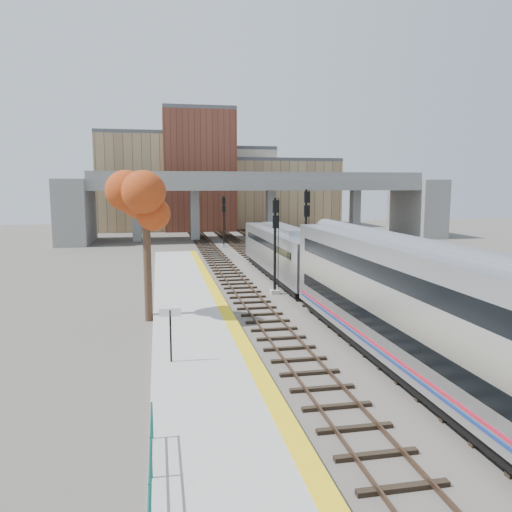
{
  "coord_description": "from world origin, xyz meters",
  "views": [
    {
      "loc": [
        -9.06,
        -25.88,
        7.59
      ],
      "look_at": [
        -2.1,
        9.69,
        2.5
      ],
      "focal_mm": 35.0,
      "sensor_mm": 36.0,
      "label": 1
    }
  ],
  "objects": [
    {
      "name": "signal_mast_near",
      "position": [
        -1.1,
        7.81,
        3.32
      ],
      "size": [
        0.6,
        0.64,
        6.79
      ],
      "color": "#9E9E99",
      "rests_on": "ground"
    },
    {
      "name": "signal_mast_far",
      "position": [
        -1.1,
        35.62,
        3.0
      ],
      "size": [
        0.6,
        0.64,
        6.33
      ],
      "color": "#9E9E99",
      "rests_on": "ground"
    },
    {
      "name": "tree",
      "position": [
        -9.74,
        2.38,
        6.52
      ],
      "size": [
        3.6,
        3.6,
        8.79
      ],
      "color": "#382619",
      "rests_on": "ground"
    },
    {
      "name": "overpass",
      "position": [
        4.92,
        45.0,
        5.81
      ],
      "size": [
        54.0,
        12.0,
        9.5
      ],
      "color": "slate",
      "rests_on": "ground"
    },
    {
      "name": "signal_mast_mid",
      "position": [
        3.0,
        14.01,
        3.69
      ],
      "size": [
        0.6,
        0.64,
        7.33
      ],
      "color": "#9E9E99",
      "rests_on": "ground"
    },
    {
      "name": "platform",
      "position": [
        -7.25,
        0.0,
        0.17
      ],
      "size": [
        4.5,
        60.0,
        0.35
      ],
      "primitive_type": "cube",
      "color": "#9E9E99",
      "rests_on": "ground"
    },
    {
      "name": "car_b",
      "position": [
        13.3,
        28.13,
        0.63
      ],
      "size": [
        1.78,
        3.75,
        1.19
      ],
      "primitive_type": "imported",
      "rotation": [
        0.0,
        0.0,
        -0.15
      ],
      "color": "#99999E",
      "rests_on": "parking_lot"
    },
    {
      "name": "station_sign",
      "position": [
        -8.7,
        -5.63,
        1.98
      ],
      "size": [
        0.9,
        0.14,
        2.27
      ],
      "rotation": [
        0.0,
        0.0,
        -0.1
      ],
      "color": "black",
      "rests_on": "platform"
    },
    {
      "name": "car_a",
      "position": [
        9.01,
        25.25,
        0.57
      ],
      "size": [
        2.27,
        3.35,
        1.06
      ],
      "primitive_type": "imported",
      "rotation": [
        0.0,
        0.0,
        0.36
      ],
      "color": "#99999E",
      "rests_on": "parking_lot"
    },
    {
      "name": "yellow_strip",
      "position": [
        -5.35,
        0.0,
        0.35
      ],
      "size": [
        0.7,
        60.0,
        0.01
      ],
      "primitive_type": "cube",
      "color": "yellow",
      "rests_on": "platform"
    },
    {
      "name": "buildings_far",
      "position": [
        1.26,
        66.57,
        7.88
      ],
      "size": [
        43.0,
        21.0,
        20.6
      ],
      "color": "tan",
      "rests_on": "ground"
    },
    {
      "name": "parking_lot",
      "position": [
        14.0,
        28.0,
        0.02
      ],
      "size": [
        14.0,
        18.0,
        0.04
      ],
      "primitive_type": "cube",
      "color": "black",
      "rests_on": "ground"
    },
    {
      "name": "car_c",
      "position": [
        16.99,
        30.48,
        0.6
      ],
      "size": [
        2.2,
        4.09,
        1.13
      ],
      "primitive_type": "imported",
      "rotation": [
        0.0,
        0.0,
        0.17
      ],
      "color": "#99999E",
      "rests_on": "parking_lot"
    },
    {
      "name": "tracks",
      "position": [
        0.93,
        12.5,
        0.08
      ],
      "size": [
        10.7,
        95.0,
        0.25
      ],
      "color": "black",
      "rests_on": "ground"
    },
    {
      "name": "locomotive",
      "position": [
        1.0,
        13.76,
        2.28
      ],
      "size": [
        3.02,
        19.05,
        4.1
      ],
      "color": "#A8AAB2",
      "rests_on": "ground"
    },
    {
      "name": "coach",
      "position": [
        1.0,
        -8.85,
        2.8
      ],
      "size": [
        3.03,
        25.0,
        5.0
      ],
      "color": "#A8AAB2",
      "rests_on": "ground"
    },
    {
      "name": "ground",
      "position": [
        0.0,
        0.0,
        0.0
      ],
      "size": [
        160.0,
        160.0,
        0.0
      ],
      "primitive_type": "plane",
      "color": "#47423D",
      "rests_on": "ground"
    }
  ]
}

